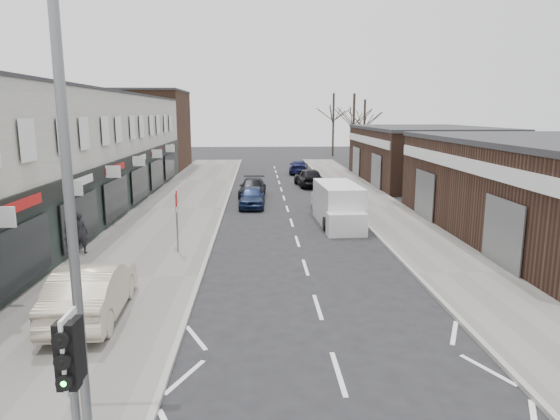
{
  "coord_description": "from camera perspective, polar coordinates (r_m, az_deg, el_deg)",
  "views": [
    {
      "loc": [
        -1.81,
        -8.45,
        5.88
      ],
      "look_at": [
        -1.06,
        8.34,
        2.6
      ],
      "focal_mm": 32.0,
      "sensor_mm": 36.0,
      "label": 1
    }
  ],
  "objects": [
    {
      "name": "traffic_light",
      "position": [
        7.76,
        -22.73,
        -16.44
      ],
      "size": [
        0.28,
        0.6,
        3.1
      ],
      "color": "slate",
      "rests_on": "pavement_left"
    },
    {
      "name": "pavement_right",
      "position": [
        31.91,
        11.2,
        0.33
      ],
      "size": [
        3.5,
        64.0,
        0.12
      ],
      "primitive_type": "cube",
      "color": "slate",
      "rests_on": "ground"
    },
    {
      "name": "parked_car_left_b",
      "position": [
        35.56,
        -3.15,
        2.57
      ],
      "size": [
        2.04,
        4.55,
        1.29
      ],
      "primitive_type": "imported",
      "rotation": [
        0.0,
        0.0,
        -0.05
      ],
      "color": "black",
      "rests_on": "ground"
    },
    {
      "name": "parked_car_right_b",
      "position": [
        40.49,
        3.29,
        3.77
      ],
      "size": [
        2.25,
        4.64,
        1.53
      ],
      "primitive_type": "imported",
      "rotation": [
        0.0,
        0.0,
        3.24
      ],
      "color": "black",
      "rests_on": "ground"
    },
    {
      "name": "sedan_on_pavement",
      "position": [
        15.37,
        -20.68,
        -8.59
      ],
      "size": [
        1.92,
        4.85,
        1.57
      ],
      "primitive_type": "imported",
      "rotation": [
        0.0,
        0.0,
        3.2
      ],
      "color": "#BFB098",
      "rests_on": "pavement_left"
    },
    {
      "name": "pavement_left",
      "position": [
        31.39,
        -11.56,
        0.14
      ],
      "size": [
        5.5,
        64.0,
        0.12
      ],
      "primitive_type": "cube",
      "color": "slate",
      "rests_on": "ground"
    },
    {
      "name": "parked_car_left_a",
      "position": [
        31.54,
        -3.22,
        1.51
      ],
      "size": [
        1.68,
        3.94,
        1.33
      ],
      "primitive_type": "imported",
      "rotation": [
        0.0,
        0.0,
        -0.03
      ],
      "color": "#152241",
      "rests_on": "ground"
    },
    {
      "name": "tree_far_b",
      "position": [
        64.12,
        9.49,
        5.64
      ],
      "size": [
        3.6,
        3.6,
        7.5
      ],
      "primitive_type": null,
      "color": "#382D26",
      "rests_on": "ground"
    },
    {
      "name": "pedestrian",
      "position": [
        22.27,
        -21.88,
        -2.39
      ],
      "size": [
        0.68,
        0.48,
        1.79
      ],
      "primitive_type": "imported",
      "rotation": [
        0.0,
        0.0,
        3.06
      ],
      "color": "black",
      "rests_on": "pavement_left"
    },
    {
      "name": "right_unit_far",
      "position": [
        44.94,
        16.12,
        5.99
      ],
      "size": [
        10.0,
        16.0,
        4.5
      ],
      "primitive_type": "cube",
      "color": "#3A241A",
      "rests_on": "ground"
    },
    {
      "name": "white_van",
      "position": [
        26.73,
        6.7,
        0.51
      ],
      "size": [
        2.17,
        5.65,
        2.17
      ],
      "rotation": [
        0.0,
        0.0,
        0.05
      ],
      "color": "white",
      "rests_on": "ground"
    },
    {
      "name": "tree_far_c",
      "position": [
        69.47,
        6.03,
        6.14
      ],
      "size": [
        3.6,
        3.6,
        8.5
      ],
      "primitive_type": null,
      "color": "#382D26",
      "rests_on": "ground"
    },
    {
      "name": "parked_car_right_a",
      "position": [
        29.82,
        5.56,
        1.1
      ],
      "size": [
        1.65,
        4.61,
        1.51
      ],
      "primitive_type": "imported",
      "rotation": [
        0.0,
        0.0,
        3.15
      ],
      "color": "silver",
      "rests_on": "ground"
    },
    {
      "name": "warning_sign",
      "position": [
        21.05,
        -11.67,
        0.75
      ],
      "size": [
        0.12,
        0.8,
        2.7
      ],
      "color": "slate",
      "rests_on": "pavement_left"
    },
    {
      "name": "tree_far_a",
      "position": [
        57.78,
        8.28,
        5.1
      ],
      "size": [
        3.6,
        3.6,
        8.0
      ],
      "primitive_type": null,
      "color": "#382D26",
      "rests_on": "ground"
    },
    {
      "name": "street_lamp",
      "position": [
        8.22,
        -21.82,
        1.4
      ],
      "size": [
        2.23,
        0.22,
        8.0
      ],
      "color": "slate",
      "rests_on": "pavement_left"
    },
    {
      "name": "shop_terrace_left",
      "position": [
        30.39,
        -25.3,
        5.6
      ],
      "size": [
        8.0,
        41.0,
        7.1
      ],
      "primitive_type": "cube",
      "color": "beige",
      "rests_on": "ground"
    },
    {
      "name": "parked_car_right_c",
      "position": [
        49.21,
        2.15,
        4.94
      ],
      "size": [
        2.23,
        4.6,
        1.29
      ],
      "primitive_type": "imported",
      "rotation": [
        0.0,
        0.0,
        3.04
      ],
      "color": "#12153A",
      "rests_on": "ground"
    },
    {
      "name": "brick_block_far",
      "position": [
        54.75,
        -15.05,
        8.71
      ],
      "size": [
        8.0,
        10.0,
        8.0
      ],
      "primitive_type": "cube",
      "color": "#40281B",
      "rests_on": "ground"
    }
  ]
}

